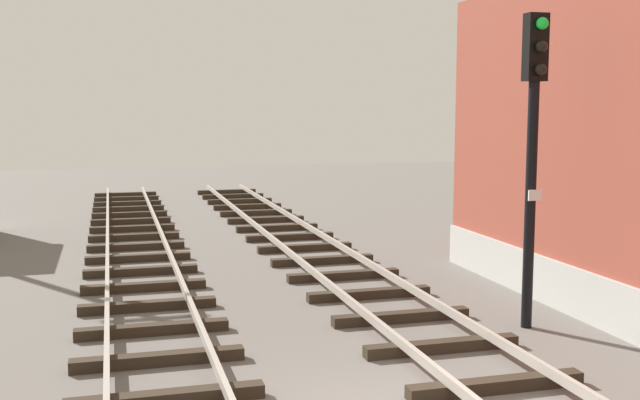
{
  "coord_description": "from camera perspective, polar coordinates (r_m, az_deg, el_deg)",
  "views": [
    {
      "loc": [
        -3.38,
        -7.87,
        3.75
      ],
      "look_at": [
        0.81,
        7.31,
        1.82
      ],
      "focal_mm": 42.79,
      "sensor_mm": 36.0,
      "label": 1
    }
  ],
  "objects": [
    {
      "name": "signal_mast",
      "position": [
        13.16,
        15.65,
        4.82
      ],
      "size": [
        0.36,
        0.4,
        5.27
      ],
      "color": "black",
      "rests_on": "ground"
    }
  ]
}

